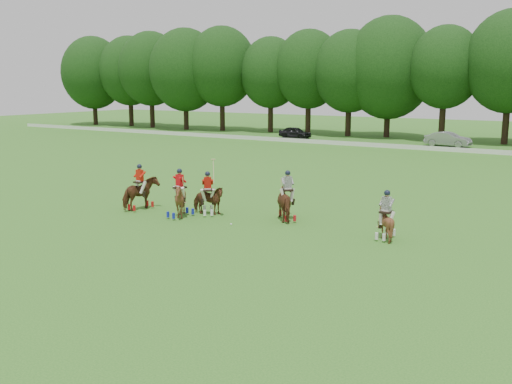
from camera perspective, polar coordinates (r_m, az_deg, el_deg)
The scene contains 11 objects.
ground at distance 25.25m, azimuth -9.47°, elevation -4.13°, with size 180.00×180.00×0.00m, color #2A681D.
tree_line at distance 68.23m, azimuth 18.66°, elevation 11.73°, with size 117.98×14.32×14.75m.
boundary_rail at distance 58.89m, azimuth 15.68°, elevation 4.31°, with size 120.00×0.10×0.44m, color white.
car_left at distance 68.98m, azimuth 3.93°, elevation 5.96°, with size 1.62×4.02×1.37m, color black.
car_mid at distance 62.66m, azimuth 18.65°, elevation 5.02°, with size 1.62×4.64×1.53m, color gray.
polo_red_a at distance 30.01m, azimuth -11.49°, elevation -0.12°, with size 1.27×2.08×2.38m.
polo_red_b at distance 28.40m, azimuth -4.83°, elevation -0.77°, with size 1.90×1.86×2.72m.
polo_red_c at distance 27.96m, azimuth -7.59°, elevation -0.78°, with size 1.60×1.75×2.41m.
polo_stripe_a at distance 27.23m, azimuth 3.16°, elevation -1.01°, with size 2.04×2.11×2.40m.
polo_stripe_b at distance 24.46m, azimuth 12.86°, elevation -2.97°, with size 1.20×1.33×2.10m.
polo_ball at distance 26.40m, azimuth -2.50°, elevation -3.23°, with size 0.09×0.09×0.09m, color white.
Camera 1 is at (16.20, -18.27, 6.42)m, focal length 40.00 mm.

